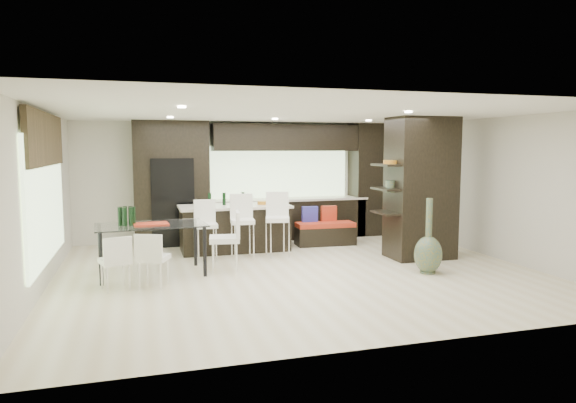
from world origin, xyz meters
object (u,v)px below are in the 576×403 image
object	(u,v)px
stool_left	(206,236)
stool_mid	(243,233)
chair_far	(115,265)
chair_end	(224,243)
stool_right	(277,231)
chair_near	(153,262)
dining_table	(152,250)
bench	(325,234)
kitchen_island	(235,228)
floor_vase	(429,236)

from	to	relation	value
stool_left	stool_mid	world-z (taller)	stool_mid
chair_far	chair_end	world-z (taller)	chair_end
stool_right	chair_near	size ratio (longest dim) A/B	1.30
stool_left	stool_mid	bearing A→B (deg)	-0.11
dining_table	chair_end	bearing A→B (deg)	-4.29
stool_mid	bench	distance (m)	2.20
stool_mid	chair_far	size ratio (longest dim) A/B	1.31
chair_near	dining_table	bearing A→B (deg)	111.91
stool_mid	chair_near	xyz separation A→B (m)	(-1.71, -1.62, -0.11)
stool_right	chair_far	size ratio (longest dim) A/B	1.34
kitchen_island	bench	distance (m)	2.03
stool_mid	chair_end	xyz separation A→B (m)	(-0.48, -0.82, -0.03)
dining_table	chair_far	xyz separation A→B (m)	(-0.55, -0.78, -0.05)
stool_left	dining_table	distance (m)	1.32
chair_far	kitchen_island	bearing A→B (deg)	30.15
chair_near	chair_end	world-z (taller)	chair_end
bench	chair_end	distance (m)	3.02
stool_right	stool_left	bearing A→B (deg)	-166.05
floor_vase	chair_near	xyz separation A→B (m)	(-4.49, 0.42, -0.25)
stool_mid	chair_end	distance (m)	0.96
chair_near	chair_far	world-z (taller)	chair_near
stool_right	stool_mid	bearing A→B (deg)	-165.54
stool_left	floor_vase	xyz separation A→B (m)	(3.48, -2.06, 0.18)
chair_end	stool_mid	bearing A→B (deg)	-21.64
kitchen_island	bench	bearing A→B (deg)	1.30
kitchen_island	dining_table	xyz separation A→B (m)	(-1.71, -1.63, -0.04)
kitchen_island	stool_mid	world-z (taller)	stool_mid
kitchen_island	stool_right	distance (m)	1.07
bench	chair_end	bearing A→B (deg)	-143.16
stool_left	stool_right	bearing A→B (deg)	0.40
bench	stool_right	bearing A→B (deg)	-143.97
stool_left	bench	bearing A→B (deg)	18.50
kitchen_island	chair_end	distance (m)	1.70
chair_near	chair_end	bearing A→B (deg)	54.79
floor_vase	chair_far	bearing A→B (deg)	175.13
stool_left	chair_end	bearing A→B (deg)	-74.77
floor_vase	chair_far	distance (m)	5.07
bench	chair_near	bearing A→B (deg)	-143.51
stool_mid	floor_vase	distance (m)	3.45
stool_right	chair_end	bearing A→B (deg)	-130.37
stool_right	chair_end	xyz separation A→B (m)	(-1.18, -0.82, -0.04)
stool_mid	floor_vase	xyz separation A→B (m)	(2.78, -2.04, 0.14)
floor_vase	stool_left	bearing A→B (deg)	149.42
floor_vase	chair_end	distance (m)	3.49
stool_mid	chair_near	world-z (taller)	stool_mid
stool_mid	chair_end	world-z (taller)	stool_mid
dining_table	chair_near	world-z (taller)	dining_table
stool_mid	floor_vase	bearing A→B (deg)	-29.78
bench	floor_vase	size ratio (longest dim) A/B	1.01
stool_mid	bench	xyz separation A→B (m)	(2.02, 0.86, -0.25)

